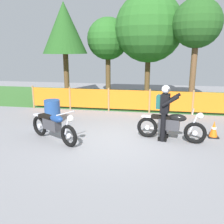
% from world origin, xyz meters
% --- Properties ---
extents(ground, '(24.00, 24.00, 0.02)m').
position_xyz_m(ground, '(0.00, 0.00, -0.01)').
color(ground, gray).
extents(grass_verge, '(24.00, 5.86, 0.01)m').
position_xyz_m(grass_verge, '(0.00, 6.38, 0.01)').
color(grass_verge, '#386B2D').
rests_on(grass_verge, ground).
extents(barrier_fence, '(9.10, 0.08, 1.05)m').
position_xyz_m(barrier_fence, '(0.00, 3.45, 0.54)').
color(barrier_fence, '#997547').
rests_on(barrier_fence, ground).
extents(tree_leftmost, '(2.35, 2.35, 5.07)m').
position_xyz_m(tree_leftmost, '(-3.69, 5.78, 3.73)').
color(tree_leftmost, brown).
rests_on(tree_leftmost, ground).
extents(tree_near_left, '(2.32, 2.32, 4.41)m').
position_xyz_m(tree_near_left, '(-1.59, 6.94, 3.22)').
color(tree_near_left, brown).
rests_on(tree_near_left, ground).
extents(tree_near_right, '(3.55, 3.55, 5.53)m').
position_xyz_m(tree_near_right, '(0.67, 6.44, 3.75)').
color(tree_near_right, brown).
rests_on(tree_near_right, ground).
extents(tree_rightmost, '(2.23, 2.23, 4.96)m').
position_xyz_m(tree_rightmost, '(2.86, 5.20, 3.79)').
color(tree_rightmost, brown).
rests_on(tree_rightmost, ground).
extents(motorcycle_lead, '(1.86, 1.15, 0.99)m').
position_xyz_m(motorcycle_lead, '(-1.87, -0.41, 0.48)').
color(motorcycle_lead, black).
rests_on(motorcycle_lead, ground).
extents(motorcycle_trailing, '(2.06, 0.73, 0.99)m').
position_xyz_m(motorcycle_trailing, '(1.63, 0.25, 0.48)').
color(motorcycle_trailing, black).
rests_on(motorcycle_trailing, ground).
extents(rider_trailing, '(0.74, 0.62, 1.69)m').
position_xyz_m(rider_trailing, '(1.41, 0.29, 0.95)').
color(rider_trailing, black).
rests_on(rider_trailing, ground).
extents(traffic_cone, '(0.32, 0.32, 0.53)m').
position_xyz_m(traffic_cone, '(2.98, 0.75, 0.26)').
color(traffic_cone, black).
rests_on(traffic_cone, ground).
extents(spare_drum, '(0.58, 0.58, 0.88)m').
position_xyz_m(spare_drum, '(-2.64, 1.32, 0.44)').
color(spare_drum, navy).
rests_on(spare_drum, ground).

